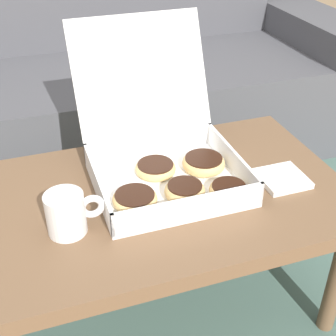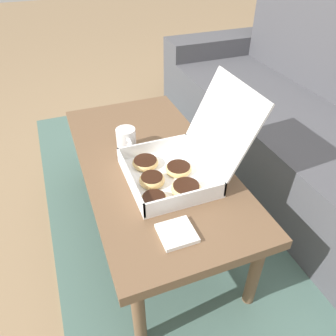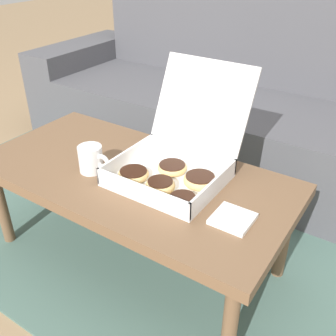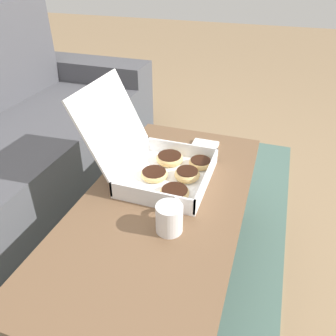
{
  "view_description": "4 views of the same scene",
  "coord_description": "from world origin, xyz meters",
  "px_view_note": "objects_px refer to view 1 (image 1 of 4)",
  "views": [
    {
      "loc": [
        -0.17,
        -1.03,
        1.06
      ],
      "look_at": [
        0.14,
        -0.14,
        0.45
      ],
      "focal_mm": 50.0,
      "sensor_mm": 36.0,
      "label": 1
    },
    {
      "loc": [
        1.05,
        -0.49,
        1.2
      ],
      "look_at": [
        0.14,
        -0.14,
        0.45
      ],
      "focal_mm": 35.0,
      "sensor_mm": 36.0,
      "label": 2
    },
    {
      "loc": [
        0.75,
        -1.06,
        1.12
      ],
      "look_at": [
        0.14,
        -0.14,
        0.45
      ],
      "focal_mm": 42.0,
      "sensor_mm": 36.0,
      "label": 3
    },
    {
      "loc": [
        -0.83,
        -0.47,
        1.12
      ],
      "look_at": [
        0.14,
        -0.14,
        0.45
      ],
      "focal_mm": 35.0,
      "sensor_mm": 36.0,
      "label": 4
    }
  ],
  "objects_px": {
    "pastry_box": "(169,158)",
    "coffee_table": "(118,215)",
    "coffee_mug": "(67,213)",
    "couch": "(63,86)"
  },
  "relations": [
    {
      "from": "pastry_box",
      "to": "coffee_table",
      "type": "bearing_deg",
      "value": -159.39
    },
    {
      "from": "coffee_mug",
      "to": "pastry_box",
      "type": "bearing_deg",
      "value": 24.89
    },
    {
      "from": "coffee_table",
      "to": "coffee_mug",
      "type": "xyz_separation_m",
      "value": [
        -0.12,
        -0.07,
        0.09
      ]
    },
    {
      "from": "coffee_mug",
      "to": "couch",
      "type": "bearing_deg",
      "value": 83.28
    },
    {
      "from": "coffee_table",
      "to": "coffee_mug",
      "type": "height_order",
      "value": "coffee_mug"
    },
    {
      "from": "couch",
      "to": "pastry_box",
      "type": "bearing_deg",
      "value": -80.67
    },
    {
      "from": "coffee_table",
      "to": "pastry_box",
      "type": "distance_m",
      "value": 0.19
    },
    {
      "from": "coffee_table",
      "to": "couch",
      "type": "bearing_deg",
      "value": 90.0
    },
    {
      "from": "couch",
      "to": "coffee_mug",
      "type": "xyz_separation_m",
      "value": [
        -0.12,
        -1.02,
        0.14
      ]
    },
    {
      "from": "pastry_box",
      "to": "coffee_mug",
      "type": "distance_m",
      "value": 0.3
    }
  ]
}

